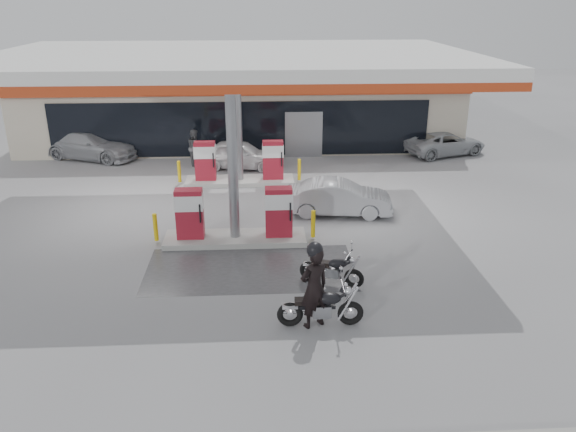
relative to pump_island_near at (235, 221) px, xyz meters
name	(u,v)px	position (x,y,z in m)	size (l,w,h in m)	color
ground	(233,269)	(0.00, -2.00, -0.71)	(90.00, 90.00, 0.00)	gray
wet_patch	(251,269)	(0.50, -2.00, -0.71)	(6.00, 3.00, 0.00)	#4C4C4F
drain_cover	(308,303)	(2.00, -4.00, -0.71)	(0.70, 0.70, 0.01)	#38383A
store_building	(242,102)	(0.01, 13.94, 1.30)	(22.00, 8.22, 4.00)	beige
canopy	(233,62)	(0.00, 3.00, 4.56)	(16.00, 10.02, 5.51)	silver
pump_island_near	(235,221)	(0.00, 0.00, 0.00)	(5.14, 1.30, 1.78)	#9E9E99
pump_island_far	(239,167)	(0.00, 6.00, 0.00)	(5.14, 1.30, 1.78)	#9E9E99
main_motorcycle	(322,308)	(2.22, -5.05, -0.24)	(2.07, 0.80, 1.07)	black
biker_main	(314,288)	(2.02, -5.05, 0.31)	(0.74, 0.49, 2.04)	black
parked_motorcycle	(333,270)	(2.74, -3.01, -0.29)	(1.72, 1.00, 0.94)	black
sedan_white	(240,154)	(-0.05, 8.20, -0.08)	(1.50, 3.72, 1.27)	white
attendant	(195,147)	(-2.11, 8.80, 0.12)	(0.81, 0.63, 1.67)	#4D4D51
hatchback_silver	(339,198)	(3.64, 2.20, -0.09)	(1.31, 3.76, 1.24)	#AAADB3
parked_car_left	(90,145)	(-7.24, 10.20, -0.04)	(1.89, 4.64, 1.35)	#999BA0
parked_car_right	(445,143)	(10.00, 10.00, -0.14)	(1.89, 4.09, 1.14)	#B0B4B8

